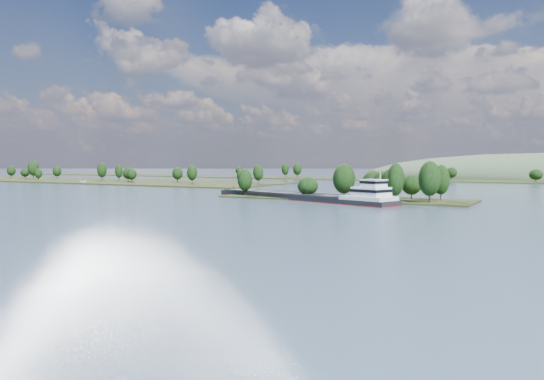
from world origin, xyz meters
The scene contains 7 objects.
ground centered at (0.00, 120.00, 0.00)m, with size 1800.00×1800.00×0.00m, color #384A60.
tree_island centered at (7.69, 178.56, 4.52)m, with size 100.00×30.00×15.90m.
left_bank centered at (-229.01, 260.13, 0.90)m, with size 300.00×80.00×16.15m.
back_shoreline centered at (8.42, 399.78, 0.65)m, with size 900.00×60.00×15.13m.
hill_west centered at (60.00, 500.00, 0.00)m, with size 320.00×160.00×44.00m, color #3C5238.
cargo_barge centered at (-9.13, 168.08, 1.56)m, with size 89.41×41.41×12.34m.
motorboat centered at (-204.04, 228.74, 1.12)m, with size 2.18×5.79×2.24m, color white.
Camera 1 is at (78.02, -18.22, 15.49)m, focal length 35.00 mm.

